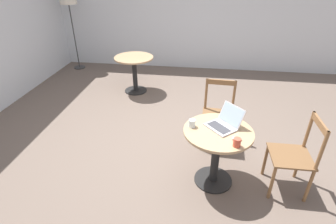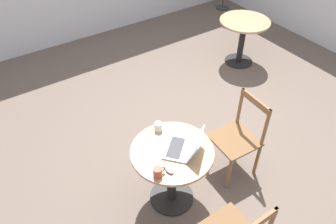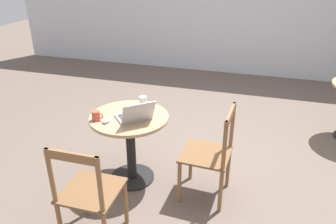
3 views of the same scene
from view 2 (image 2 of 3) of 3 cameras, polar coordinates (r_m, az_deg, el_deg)
The scene contains 8 objects.
ground_plane at distance 4.06m, azimuth 5.19°, elevation -4.72°, with size 16.00×16.00×0.00m, color #66564C.
cafe_table_near at distance 3.09m, azimuth 0.69°, elevation -9.11°, with size 0.76×0.76×0.72m.
cafe_table_mid at distance 5.30m, azimuth 12.96°, elevation 13.38°, with size 0.76×0.76×0.72m.
chair_near_right at distance 3.50m, azimuth 12.10°, elevation -4.40°, with size 0.45×0.45×0.92m.
laptop at distance 2.92m, azimuth 2.71°, elevation -6.09°, with size 0.44×0.44×0.22m.
mouse at distance 2.78m, azimuth 0.23°, elevation -10.00°, with size 0.06×0.10×0.03m.
mug at distance 2.73m, azimuth -1.77°, elevation -10.40°, with size 0.11×0.08×0.09m.
drinking_glass at distance 3.10m, azimuth -1.72°, elevation -2.59°, with size 0.07×0.07×0.09m.
Camera 2 is at (-1.87, -2.14, 2.90)m, focal length 35.00 mm.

